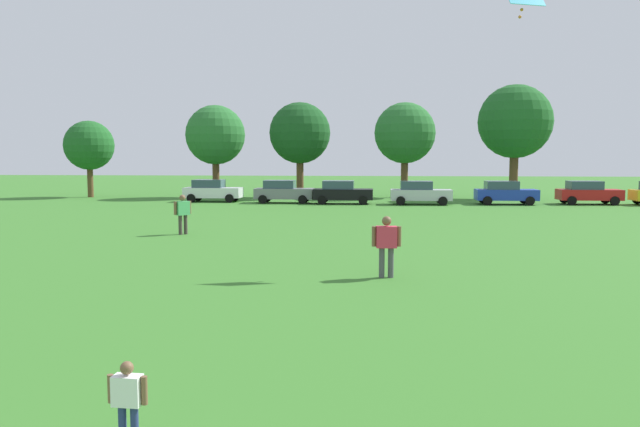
{
  "coord_description": "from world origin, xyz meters",
  "views": [
    {
      "loc": [
        3.51,
        -2.1,
        3.36
      ],
      "look_at": [
        2.22,
        11.76,
        2.09
      ],
      "focal_mm": 34.44,
      "sensor_mm": 36.0,
      "label": 1
    }
  ],
  "objects_px": {
    "parked_car_red_5": "(588,192)",
    "parked_car_blue_4": "(505,192)",
    "adult_bystander": "(386,241)",
    "parked_car_black_2": "(342,192)",
    "tree_left": "(215,135)",
    "tree_far_right": "(515,122)",
    "tree_far_left": "(89,146)",
    "tree_center": "(300,133)",
    "parked_car_gray_1": "(283,191)",
    "parked_car_white_0": "(212,190)",
    "tree_right": "(405,133)",
    "bystander_near_trees": "(183,211)",
    "child_kite_flyer": "(128,396)",
    "parked_car_silver_3": "(420,193)"
  },
  "relations": [
    {
      "from": "bystander_near_trees",
      "to": "parked_car_gray_1",
      "type": "height_order",
      "value": "bystander_near_trees"
    },
    {
      "from": "parked_car_black_2",
      "to": "tree_far_right",
      "type": "distance_m",
      "value": 15.87
    },
    {
      "from": "parked_car_white_0",
      "to": "tree_left",
      "type": "bearing_deg",
      "value": 101.47
    },
    {
      "from": "tree_far_left",
      "to": "tree_left",
      "type": "bearing_deg",
      "value": 3.17
    },
    {
      "from": "bystander_near_trees",
      "to": "tree_far_right",
      "type": "xyz_separation_m",
      "value": [
        19.43,
        24.82,
        5.16
      ]
    },
    {
      "from": "parked_car_silver_3",
      "to": "tree_center",
      "type": "distance_m",
      "value": 12.54
    },
    {
      "from": "adult_bystander",
      "to": "parked_car_black_2",
      "type": "xyz_separation_m",
      "value": [
        -2.81,
        27.34,
        -0.17
      ]
    },
    {
      "from": "parked_car_white_0",
      "to": "tree_center",
      "type": "distance_m",
      "value": 9.31
    },
    {
      "from": "parked_car_blue_4",
      "to": "tree_left",
      "type": "xyz_separation_m",
      "value": [
        -22.63,
        5.64,
        4.35
      ]
    },
    {
      "from": "child_kite_flyer",
      "to": "adult_bystander",
      "type": "xyz_separation_m",
      "value": [
        3.13,
        10.44,
        0.42
      ]
    },
    {
      "from": "tree_right",
      "to": "tree_far_right",
      "type": "distance_m",
      "value": 8.83
    },
    {
      "from": "tree_center",
      "to": "tree_right",
      "type": "xyz_separation_m",
      "value": [
        8.74,
        1.08,
        0.01
      ]
    },
    {
      "from": "tree_far_left",
      "to": "tree_center",
      "type": "distance_m",
      "value": 17.84
    },
    {
      "from": "parked_car_black_2",
      "to": "tree_center",
      "type": "relative_size",
      "value": 0.54
    },
    {
      "from": "tree_left",
      "to": "tree_far_right",
      "type": "xyz_separation_m",
      "value": [
        24.48,
        0.26,
        0.99
      ]
    },
    {
      "from": "parked_car_gray_1",
      "to": "tree_far_right",
      "type": "bearing_deg",
      "value": 18.35
    },
    {
      "from": "parked_car_white_0",
      "to": "parked_car_black_2",
      "type": "height_order",
      "value": "same"
    },
    {
      "from": "adult_bystander",
      "to": "tree_right",
      "type": "relative_size",
      "value": 0.22
    },
    {
      "from": "parked_car_silver_3",
      "to": "tree_right",
      "type": "distance_m",
      "value": 9.16
    },
    {
      "from": "tree_left",
      "to": "tree_far_right",
      "type": "height_order",
      "value": "tree_far_right"
    },
    {
      "from": "parked_car_blue_4",
      "to": "parked_car_gray_1",
      "type": "bearing_deg",
      "value": -179.87
    },
    {
      "from": "parked_car_gray_1",
      "to": "parked_car_blue_4",
      "type": "distance_m",
      "value": 16.06
    },
    {
      "from": "parked_car_blue_4",
      "to": "tree_far_left",
      "type": "xyz_separation_m",
      "value": [
        -33.37,
        5.04,
        3.5
      ]
    },
    {
      "from": "parked_car_black_2",
      "to": "parked_car_red_5",
      "type": "height_order",
      "value": "same"
    },
    {
      "from": "parked_car_gray_1",
      "to": "tree_center",
      "type": "height_order",
      "value": "tree_center"
    },
    {
      "from": "bystander_near_trees",
      "to": "parked_car_blue_4",
      "type": "bearing_deg",
      "value": -179.29
    },
    {
      "from": "parked_car_silver_3",
      "to": "parked_car_red_5",
      "type": "relative_size",
      "value": 1.0
    },
    {
      "from": "parked_car_black_2",
      "to": "parked_car_blue_4",
      "type": "distance_m",
      "value": 11.68
    },
    {
      "from": "child_kite_flyer",
      "to": "parked_car_silver_3",
      "type": "relative_size",
      "value": 0.24
    },
    {
      "from": "tree_center",
      "to": "adult_bystander",
      "type": "bearing_deg",
      "value": -78.82
    },
    {
      "from": "child_kite_flyer",
      "to": "parked_car_red_5",
      "type": "distance_m",
      "value": 42.83
    },
    {
      "from": "child_kite_flyer",
      "to": "parked_car_red_5",
      "type": "bearing_deg",
      "value": 68.02
    },
    {
      "from": "parked_car_silver_3",
      "to": "tree_center",
      "type": "height_order",
      "value": "tree_center"
    },
    {
      "from": "parked_car_red_5",
      "to": "parked_car_blue_4",
      "type": "bearing_deg",
      "value": -174.04
    },
    {
      "from": "parked_car_blue_4",
      "to": "tree_far_left",
      "type": "distance_m",
      "value": 33.92
    },
    {
      "from": "adult_bystander",
      "to": "parked_car_silver_3",
      "type": "distance_m",
      "value": 27.31
    },
    {
      "from": "adult_bystander",
      "to": "parked_car_black_2",
      "type": "height_order",
      "value": "adult_bystander"
    },
    {
      "from": "child_kite_flyer",
      "to": "tree_right",
      "type": "xyz_separation_m",
      "value": [
        5.15,
        45.55,
        4.77
      ]
    },
    {
      "from": "parked_car_gray_1",
      "to": "tree_left",
      "type": "xyz_separation_m",
      "value": [
        -6.58,
        5.67,
        4.35
      ]
    },
    {
      "from": "bystander_near_trees",
      "to": "parked_car_black_2",
      "type": "relative_size",
      "value": 0.41
    },
    {
      "from": "parked_car_black_2",
      "to": "tree_right",
      "type": "bearing_deg",
      "value": 58.15
    },
    {
      "from": "parked_car_silver_3",
      "to": "parked_car_red_5",
      "type": "distance_m",
      "value": 12.11
    },
    {
      "from": "child_kite_flyer",
      "to": "parked_car_black_2",
      "type": "distance_m",
      "value": 37.78
    },
    {
      "from": "parked_car_gray_1",
      "to": "parked_car_silver_3",
      "type": "height_order",
      "value": "same"
    },
    {
      "from": "tree_right",
      "to": "tree_far_right",
      "type": "xyz_separation_m",
      "value": [
        8.69,
        -1.38,
        0.82
      ]
    },
    {
      "from": "tree_far_left",
      "to": "tree_left",
      "type": "relative_size",
      "value": 0.84
    },
    {
      "from": "adult_bystander",
      "to": "tree_center",
      "type": "height_order",
      "value": "tree_center"
    },
    {
      "from": "tree_right",
      "to": "bystander_near_trees",
      "type": "bearing_deg",
      "value": -112.3
    },
    {
      "from": "parked_car_blue_4",
      "to": "tree_left",
      "type": "bearing_deg",
      "value": 166.02
    },
    {
      "from": "parked_car_gray_1",
      "to": "tree_left",
      "type": "distance_m",
      "value": 9.71
    }
  ]
}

